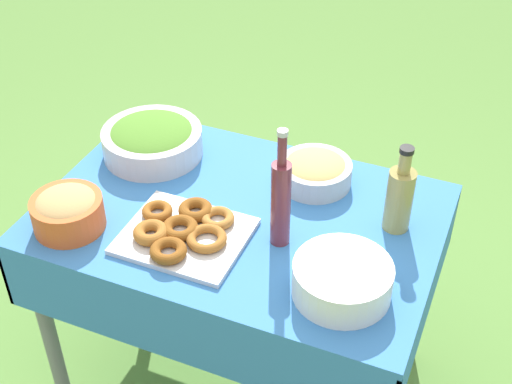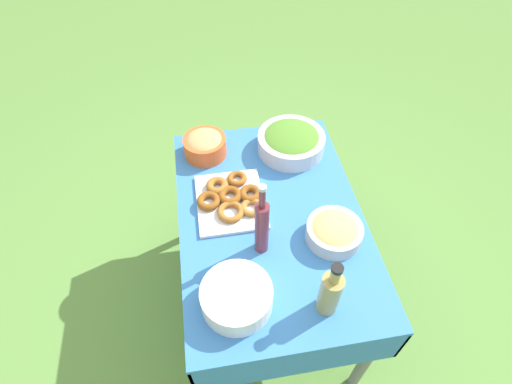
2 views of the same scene
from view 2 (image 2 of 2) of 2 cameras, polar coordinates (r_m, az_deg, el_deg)
ground_plane at (r=2.41m, az=1.59°, el=-14.64°), size 14.00×14.00×0.00m
picnic_table at (r=1.84m, az=2.02°, el=-5.53°), size 1.19×0.80×0.78m
salad_bowl at (r=1.99m, az=5.04°, el=7.26°), size 0.33×0.33×0.11m
pasta_bowl at (r=1.67m, az=11.12°, el=-5.51°), size 0.23×0.23×0.09m
donut_platter at (r=1.78m, az=-3.60°, el=-0.96°), size 0.35×0.33×0.05m
plate_stack at (r=1.49m, az=-2.78°, el=-14.78°), size 0.26×0.26×0.10m
olive_oil_bottle at (r=1.45m, az=10.55°, el=-13.92°), size 0.08×0.08×0.28m
wine_bottle at (r=1.52m, az=0.83°, el=-4.89°), size 0.06×0.06×0.38m
bread_bowl at (r=1.98m, az=-7.33°, el=6.75°), size 0.21×0.21×0.12m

